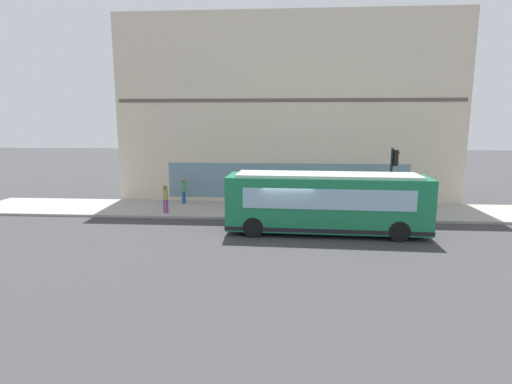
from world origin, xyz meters
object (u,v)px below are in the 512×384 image
object	(u,v)px
fire_hydrant	(381,202)
pedestrian_by_light_pole	(397,192)
city_bus_nearside	(326,203)
pedestrian_near_hydrant	(183,189)
traffic_light_near_corner	(394,170)
pedestrian_near_building_entrance	(247,193)
pedestrian_walking_along_curb	(165,197)

from	to	relation	value
fire_hydrant	pedestrian_by_light_pole	xyz separation A→B (m)	(0.02, -0.97, 0.64)
city_bus_nearside	pedestrian_near_hydrant	distance (m)	10.79
city_bus_nearside	traffic_light_near_corner	bearing A→B (deg)	-53.43
fire_hydrant	city_bus_nearside	bearing A→B (deg)	144.51
city_bus_nearside	pedestrian_by_light_pole	bearing A→B (deg)	-41.36
pedestrian_near_hydrant	city_bus_nearside	bearing A→B (deg)	-124.39
pedestrian_by_light_pole	traffic_light_near_corner	bearing A→B (deg)	160.08
pedestrian_near_building_entrance	traffic_light_near_corner	bearing A→B (deg)	-101.06
pedestrian_near_building_entrance	pedestrian_near_hydrant	bearing A→B (deg)	72.08
pedestrian_near_hydrant	pedestrian_walking_along_curb	world-z (taller)	pedestrian_near_hydrant
pedestrian_near_building_entrance	pedestrian_by_light_pole	distance (m)	9.56
fire_hydrant	pedestrian_near_building_entrance	xyz separation A→B (m)	(-1.02, 8.54, 0.68)
fire_hydrant	pedestrian_walking_along_curb	bearing A→B (deg)	100.61
traffic_light_near_corner	pedestrian_near_building_entrance	xyz separation A→B (m)	(1.67, 8.52, -1.75)
traffic_light_near_corner	pedestrian_by_light_pole	distance (m)	3.39
pedestrian_walking_along_curb	pedestrian_by_light_pole	bearing A→B (deg)	-80.02
pedestrian_near_building_entrance	pedestrian_walking_along_curb	xyz separation A→B (m)	(-1.47, 4.79, -0.07)
fire_hydrant	pedestrian_by_light_pole	distance (m)	1.16
fire_hydrant	pedestrian_by_light_pole	bearing A→B (deg)	-88.84
traffic_light_near_corner	pedestrian_walking_along_curb	distance (m)	13.44
pedestrian_near_hydrant	pedestrian_walking_along_curb	size ratio (longest dim) A/B	1.04
traffic_light_near_corner	pedestrian_walking_along_curb	xyz separation A→B (m)	(0.19, 13.31, -1.83)
city_bus_nearside	pedestrian_by_light_pole	distance (m)	7.61
pedestrian_near_building_entrance	pedestrian_by_light_pole	size ratio (longest dim) A/B	1.03
fire_hydrant	pedestrian_near_building_entrance	size ratio (longest dim) A/B	0.41
pedestrian_near_hydrant	pedestrian_walking_along_curb	xyz separation A→B (m)	(-2.90, 0.37, -0.04)
city_bus_nearside	pedestrian_near_hydrant	xyz separation A→B (m)	(6.09, 8.90, -0.39)
traffic_light_near_corner	pedestrian_near_hydrant	world-z (taller)	traffic_light_near_corner
city_bus_nearside	pedestrian_by_light_pole	size ratio (longest dim) A/B	5.82
pedestrian_by_light_pole	city_bus_nearside	bearing A→B (deg)	138.64
traffic_light_near_corner	city_bus_nearside	bearing A→B (deg)	126.57
traffic_light_near_corner	pedestrian_by_light_pole	world-z (taller)	traffic_light_near_corner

